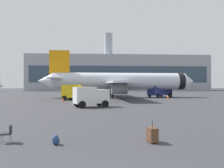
{
  "coord_description": "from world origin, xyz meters",
  "views": [
    {
      "loc": [
        -0.2,
        -5.47,
        2.87
      ],
      "look_at": [
        2.09,
        28.25,
        3.0
      ],
      "focal_mm": 37.49,
      "sensor_mm": 36.0,
      "label": 1
    }
  ],
  "objects": [
    {
      "name": "safety_cone_near",
      "position": [
        -1.0,
        55.78,
        0.3
      ],
      "size": [
        0.44,
        0.44,
        0.61
      ],
      "color": "#F2590C",
      "rests_on": "ground"
    },
    {
      "name": "safety_cone_far",
      "position": [
        -5.99,
        35.9,
        0.33
      ],
      "size": [
        0.44,
        0.44,
        0.67
      ],
      "color": "#F2590C",
      "rests_on": "ground"
    },
    {
      "name": "fuel_truck",
      "position": [
        14.61,
        48.37,
        1.77
      ],
      "size": [
        6.29,
        5.41,
        3.2
      ],
      "color": "navy",
      "rests_on": "ground"
    },
    {
      "name": "safety_cone_mid",
      "position": [
        14.82,
        42.53,
        0.4
      ],
      "size": [
        0.44,
        0.44,
        0.8
      ],
      "color": "#F2590C",
      "rests_on": "ground"
    },
    {
      "name": "cargo_van",
      "position": [
        -0.9,
        24.88,
        1.45
      ],
      "size": [
        4.82,
        3.59,
        2.6
      ],
      "color": "white",
      "rests_on": "ground"
    },
    {
      "name": "airplane_at_gate",
      "position": [
        4.99,
        47.07,
        3.66
      ],
      "size": [
        35.71,
        32.17,
        10.5
      ],
      "color": "silver",
      "rests_on": "ground"
    },
    {
      "name": "service_truck",
      "position": [
        -4.1,
        38.39,
        1.61
      ],
      "size": [
        5.28,
        4.02,
        2.9
      ],
      "color": "yellow",
      "rests_on": "ground"
    },
    {
      "name": "rolling_suitcase",
      "position": [
        2.59,
        6.01,
        0.39
      ],
      "size": [
        0.5,
        0.7,
        1.1
      ],
      "color": "brown",
      "rests_on": "ground"
    },
    {
      "name": "gate_chair",
      "position": [
        -4.59,
        6.48,
        0.5
      ],
      "size": [
        0.56,
        0.56,
        0.86
      ],
      "color": "black",
      "rests_on": "ground"
    },
    {
      "name": "traveller_backpack",
      "position": [
        -2.13,
        5.9,
        0.23
      ],
      "size": [
        0.36,
        0.4,
        0.48
      ],
      "color": "navy",
      "rests_on": "ground"
    },
    {
      "name": "terminal_building",
      "position": [
        11.38,
        117.41,
        9.09
      ],
      "size": [
        92.05,
        18.81,
        29.97
      ],
      "color": "#9EA3AD",
      "rests_on": "ground"
    }
  ]
}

